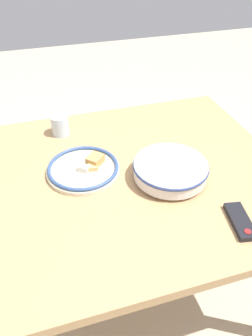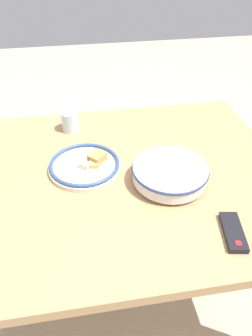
{
  "view_description": "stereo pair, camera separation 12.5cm",
  "coord_description": "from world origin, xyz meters",
  "px_view_note": "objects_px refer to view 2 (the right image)",
  "views": [
    {
      "loc": [
        0.22,
        0.94,
        1.58
      ],
      "look_at": [
        -0.06,
        0.01,
        0.8
      ],
      "focal_mm": 35.0,
      "sensor_mm": 36.0,
      "label": 1
    },
    {
      "loc": [
        0.1,
        0.97,
        1.58
      ],
      "look_at": [
        -0.06,
        0.01,
        0.8
      ],
      "focal_mm": 35.0,
      "sensor_mm": 36.0,
      "label": 2
    }
  ],
  "objects_px": {
    "noodle_bowl": "(170,173)",
    "tv_remote": "(233,232)",
    "food_plate": "(85,165)",
    "drinking_glass": "(70,121)"
  },
  "relations": [
    {
      "from": "noodle_bowl",
      "to": "drinking_glass",
      "type": "relative_size",
      "value": 3.1
    },
    {
      "from": "tv_remote",
      "to": "drinking_glass",
      "type": "relative_size",
      "value": 1.78
    },
    {
      "from": "food_plate",
      "to": "drinking_glass",
      "type": "bearing_deg",
      "value": -81.27
    },
    {
      "from": "food_plate",
      "to": "tv_remote",
      "type": "bearing_deg",
      "value": 136.68
    },
    {
      "from": "drinking_glass",
      "to": "tv_remote",
      "type": "bearing_deg",
      "value": 124.04
    },
    {
      "from": "noodle_bowl",
      "to": "food_plate",
      "type": "xyz_separation_m",
      "value": [
        0.31,
        -0.13,
        -0.02
      ]
    },
    {
      "from": "food_plate",
      "to": "drinking_glass",
      "type": "relative_size",
      "value": 3.1
    },
    {
      "from": "tv_remote",
      "to": "drinking_glass",
      "type": "height_order",
      "value": "drinking_glass"
    },
    {
      "from": "noodle_bowl",
      "to": "tv_remote",
      "type": "height_order",
      "value": "noodle_bowl"
    },
    {
      "from": "food_plate",
      "to": "drinking_glass",
      "type": "distance_m",
      "value": 0.31
    }
  ]
}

